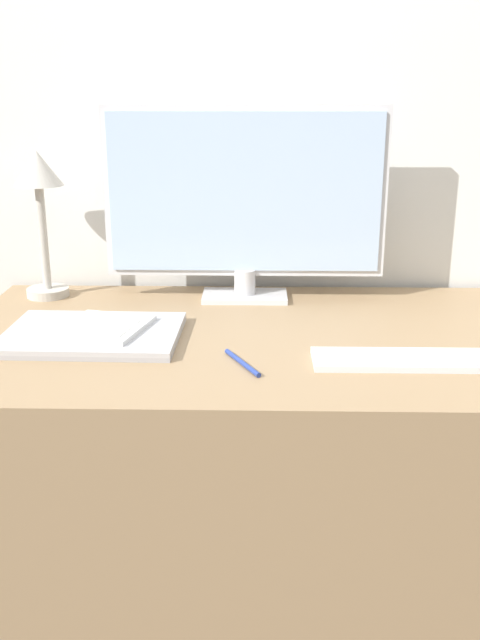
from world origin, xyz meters
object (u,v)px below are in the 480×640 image
(laptop, at_px, (93,334))
(pen, at_px, (242,363))
(keyboard, at_px, (401,359))
(monitor, at_px, (245,200))
(desk_lamp, at_px, (39,193))
(ereader, at_px, (104,327))

(laptop, bearing_deg, pen, -24.79)
(pen, bearing_deg, keyboard, 3.65)
(pen, bearing_deg, monitor, 90.29)
(laptop, bearing_deg, monitor, 44.72)
(keyboard, xyz_separation_m, laptop, (-0.58, 0.12, 0.00))
(monitor, height_order, desk_lamp, monitor)
(keyboard, distance_m, ereader, 0.57)
(monitor, relative_size, desk_lamp, 1.88)
(keyboard, relative_size, laptop, 0.92)
(laptop, relative_size, ereader, 1.71)
(keyboard, height_order, desk_lamp, desk_lamp)
(ereader, xyz_separation_m, pen, (0.28, -0.14, -0.02))
(monitor, distance_m, ereader, 0.45)
(monitor, relative_size, keyboard, 2.00)
(keyboard, relative_size, pen, 2.62)
(monitor, relative_size, ereader, 3.16)
(laptop, xyz_separation_m, ereader, (0.02, 0.00, 0.01))
(keyboard, distance_m, pen, 0.29)
(ereader, distance_m, pen, 0.31)
(keyboard, relative_size, desk_lamp, 0.94)
(ereader, height_order, desk_lamp, desk_lamp)
(keyboard, distance_m, desk_lamp, 0.90)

